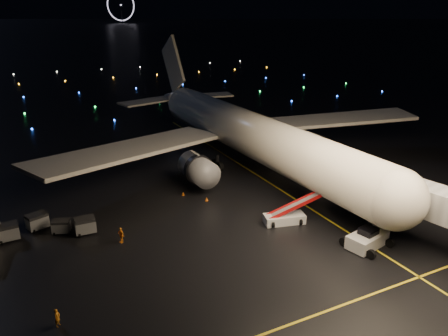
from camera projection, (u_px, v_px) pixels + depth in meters
The scene contains 18 objects.
ground at pixel (30, 45), 295.29m from camera, with size 2000.00×2000.00×0.00m, color black.
lane_centre at pixel (272, 185), 61.17m from camera, with size 0.25×80.00×0.02m, color gold.
lane_cross at pixel (261, 335), 33.03m from camera, with size 60.00×0.25×0.02m, color gold.
airliner at pixel (238, 106), 67.17m from camera, with size 64.66×61.43×18.32m, color silver, non-canonical shape.
pushback_tug at pixel (368, 237), 44.96m from camera, with size 4.51×2.36×2.15m, color silver.
belt_loader at pixel (285, 210), 49.80m from camera, with size 6.84×1.86×3.31m, color silver, non-canonical shape.
crew_a at pixel (57, 318), 33.75m from camera, with size 0.57×0.37×1.57m, color orange.
crew_c at pixel (121, 235), 45.86m from camera, with size 1.02×0.43×1.74m, color orange.
safety_cone_0 at pixel (207, 199), 56.01m from camera, with size 0.45×0.45×0.51m, color orange.
safety_cone_1 at pixel (187, 166), 67.60m from camera, with size 0.45×0.45×0.51m, color orange.
safety_cone_2 at pixel (183, 194), 57.72m from camera, with size 0.40×0.40×0.45m, color orange.
safety_cone_3 at pixel (44, 176), 63.67m from camera, with size 0.45×0.45×0.51m, color orange.
ferris_wheel at pixel (121, 6), 710.32m from camera, with size 50.00×4.00×52.00m, color black, non-canonical shape.
taxiway_lights at pixel (77, 89), 132.43m from camera, with size 164.00×92.00×0.36m, color black, non-canonical shape.
baggage_cart_0 at pixel (85, 226), 47.71m from camera, with size 2.17×1.52×1.84m, color slate.
baggage_cart_1 at pixel (61, 227), 47.85m from camera, with size 1.81×1.27×1.54m, color slate.
baggage_cart_2 at pixel (8, 232), 46.28m from camera, with size 2.21×1.54×1.88m, color slate.
baggage_cart_3 at pixel (37, 222), 48.65m from camera, with size 2.16×1.51×1.83m, color slate.
Camera 1 is at (-19.45, -32.56, 23.29)m, focal length 35.00 mm.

